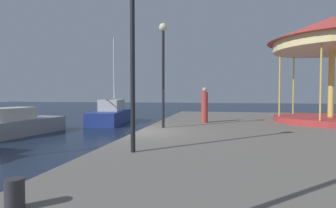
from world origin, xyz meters
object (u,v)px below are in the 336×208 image
object	(u,v)px
lamp_post_far_end	(163,57)
person_far_corner	(205,106)
motorboat_grey	(17,125)
lamp_post_mid_promenade	(132,30)
sailboat_blue	(111,114)
bollard_center	(15,194)
carousel	(332,44)

from	to	relation	value
lamp_post_far_end	person_far_corner	size ratio (longest dim) A/B	2.49
motorboat_grey	person_far_corner	bearing A→B (deg)	6.92
lamp_post_mid_promenade	person_far_corner	distance (m)	7.87
motorboat_grey	sailboat_blue	xyz separation A→B (m)	(2.66, 6.74, 0.12)
lamp_post_mid_promenade	lamp_post_far_end	bearing A→B (deg)	93.17
lamp_post_mid_promenade	sailboat_blue	bearing A→B (deg)	115.70
lamp_post_far_end	bollard_center	world-z (taller)	lamp_post_far_end
sailboat_blue	bollard_center	world-z (taller)	sailboat_blue
sailboat_blue	lamp_post_far_end	bearing A→B (deg)	-53.38
sailboat_blue	lamp_post_far_end	distance (m)	10.46
lamp_post_far_end	person_far_corner	xyz separation A→B (m)	(1.68, 2.50, -2.25)
lamp_post_far_end	person_far_corner	world-z (taller)	lamp_post_far_end
motorboat_grey	lamp_post_mid_promenade	bearing A→B (deg)	-34.79
person_far_corner	lamp_post_mid_promenade	bearing A→B (deg)	-100.77
motorboat_grey	sailboat_blue	world-z (taller)	sailboat_blue
motorboat_grey	carousel	size ratio (longest dim) A/B	0.87
carousel	lamp_post_far_end	distance (m)	9.00
sailboat_blue	lamp_post_mid_promenade	distance (m)	14.67
lamp_post_mid_promenade	carousel	bearing A→B (deg)	47.57
carousel	lamp_post_far_end	xyz separation A→B (m)	(-8.15, -3.70, -0.99)
sailboat_blue	bollard_center	size ratio (longest dim) A/B	17.28
lamp_post_far_end	person_far_corner	distance (m)	3.76
lamp_post_mid_promenade	person_far_corner	world-z (taller)	lamp_post_mid_promenade
lamp_post_mid_promenade	bollard_center	distance (m)	4.53
motorboat_grey	carousel	distance (m)	17.47
carousel	sailboat_blue	bearing A→B (deg)	163.06
bollard_center	sailboat_blue	bearing A→B (deg)	109.51
bollard_center	lamp_post_far_end	bearing A→B (deg)	89.04
person_far_corner	motorboat_grey	bearing A→B (deg)	-173.08
carousel	lamp_post_far_end	size ratio (longest dim) A/B	1.38
carousel	lamp_post_far_end	world-z (taller)	carousel
sailboat_blue	lamp_post_mid_promenade	bearing A→B (deg)	-64.30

